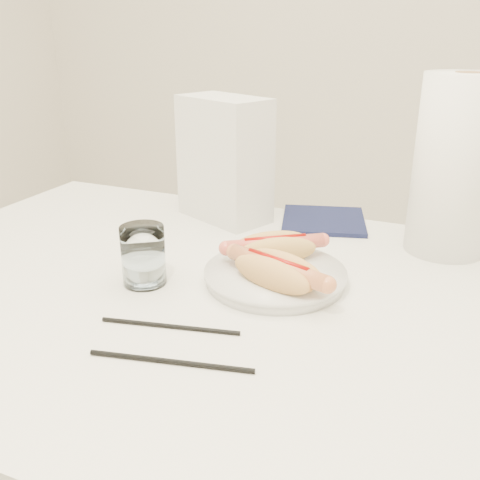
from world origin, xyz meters
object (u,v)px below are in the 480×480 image
at_px(table, 221,324).
at_px(napkin_box, 224,159).
at_px(water_glass, 143,255).
at_px(hotdog_right, 278,272).
at_px(paper_towel_roll, 454,166).
at_px(plate, 275,277).
at_px(hotdog_left, 275,248).

bearing_deg(table, napkin_box, 113.52).
xyz_separation_m(table, water_glass, (-0.12, -0.02, 0.11)).
bearing_deg(hotdog_right, paper_towel_roll, 71.95).
relative_size(hotdog_right, napkin_box, 0.69).
height_order(plate, paper_towel_roll, paper_towel_roll).
bearing_deg(table, hotdog_right, 9.86).
xyz_separation_m(napkin_box, paper_towel_roll, (0.42, -0.01, 0.03)).
xyz_separation_m(plate, hotdog_left, (-0.02, 0.04, 0.03)).
bearing_deg(hotdog_right, plate, 132.43).
relative_size(table, hotdog_left, 8.37).
xyz_separation_m(hotdog_right, paper_towel_roll, (0.21, 0.28, 0.11)).
distance_m(hotdog_left, water_glass, 0.21).
xyz_separation_m(water_glass, paper_towel_roll, (0.41, 0.32, 0.10)).
bearing_deg(napkin_box, hotdog_left, -23.94).
distance_m(plate, paper_towel_roll, 0.36).
bearing_deg(paper_towel_roll, water_glass, -142.16).
xyz_separation_m(hotdog_left, napkin_box, (-0.18, 0.20, 0.08)).
height_order(napkin_box, paper_towel_roll, paper_towel_roll).
height_order(table, water_glass, water_glass).
distance_m(table, napkin_box, 0.37).
height_order(hotdog_right, water_glass, water_glass).
relative_size(napkin_box, paper_towel_roll, 0.81).
relative_size(water_glass, paper_towel_roll, 0.31).
relative_size(water_glass, napkin_box, 0.38).
xyz_separation_m(water_glass, napkin_box, (-0.01, 0.33, 0.08)).
bearing_deg(hotdog_left, napkin_box, 96.35).
relative_size(plate, water_glass, 2.29).
bearing_deg(water_glass, hotdog_left, 36.65).
xyz_separation_m(plate, hotdog_right, (0.02, -0.04, 0.03)).
bearing_deg(plate, paper_towel_roll, 46.52).
bearing_deg(plate, hotdog_right, -66.35).
distance_m(table, water_glass, 0.16).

